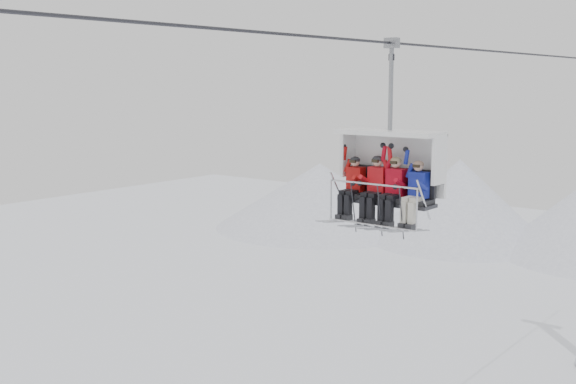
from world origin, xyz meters
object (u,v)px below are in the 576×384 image
Objects in this scene: chairlift_carrier at (392,165)px; skier_center_right at (393,188)px; skier_center_left at (375,186)px; skier_far_right at (416,191)px; skier_far_left at (353,185)px.

skier_center_right is (0.23, -0.30, -0.46)m from chairlift_carrier.
chairlift_carrier is 0.60m from skier_center_left.
chairlift_carrier is at bearing 158.07° from skier_far_right.
skier_center_left is 0.46m from skier_center_right.
skier_far_left is 1.00× the size of skier_center_left.
skier_center_right is (0.46, 0.00, 0.00)m from skier_center_left.
skier_far_left is at bearing -179.92° from skier_far_right.
skier_center_left is at bearing -127.88° from chairlift_carrier.
skier_center_right is at bearing 0.44° from skier_far_left.
chairlift_carrier is at bearing 20.81° from skier_far_left.
skier_center_left is (-0.24, -0.30, -0.46)m from chairlift_carrier.
skier_center_left is at bearing 179.67° from skier_far_right.
skier_far_left is 0.59m from skier_center_left.
chairlift_carrier is 0.96m from skier_far_right.
skier_center_right is (1.05, 0.01, 0.03)m from skier_far_left.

